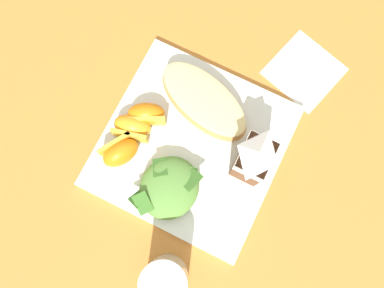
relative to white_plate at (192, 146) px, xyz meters
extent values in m
plane|color=#C67A33|center=(0.00, 0.00, -0.01)|extent=(3.00, 3.00, 0.00)
cube|color=white|center=(0.00, 0.00, 0.00)|extent=(0.28, 0.28, 0.02)
ellipsoid|color=tan|center=(-0.07, -0.01, 0.02)|extent=(0.13, 0.19, 0.03)
ellipsoid|color=brown|center=(-0.07, -0.01, 0.03)|extent=(0.11, 0.17, 0.01)
ellipsoid|color=#EAD184|center=(-0.07, -0.01, 0.04)|extent=(0.12, 0.18, 0.01)
ellipsoid|color=#5B8E3D|center=(0.08, 0.00, 0.03)|extent=(0.10, 0.09, 0.04)
cube|color=#5B8E3D|center=(0.08, 0.00, 0.03)|extent=(0.03, 0.04, 0.02)
cube|color=#336023|center=(0.11, -0.03, 0.04)|extent=(0.04, 0.03, 0.02)
cube|color=#3D7028|center=(0.06, -0.03, 0.04)|extent=(0.04, 0.03, 0.02)
cube|color=#3D7028|center=(0.05, 0.03, 0.04)|extent=(0.04, 0.03, 0.01)
cube|color=#3D7028|center=(0.12, -0.02, 0.04)|extent=(0.04, 0.04, 0.01)
cube|color=#4C8433|center=(0.05, 0.02, 0.03)|extent=(0.04, 0.03, 0.01)
cube|color=#336023|center=(0.07, -0.01, 0.03)|extent=(0.04, 0.03, 0.02)
cube|color=brown|center=(-0.01, 0.10, 0.05)|extent=(0.06, 0.04, 0.09)
cube|color=white|center=(-0.01, 0.10, 0.08)|extent=(0.06, 0.05, 0.03)
pyramid|color=white|center=(-0.01, 0.10, 0.11)|extent=(0.06, 0.04, 0.02)
ellipsoid|color=orange|center=(-0.01, -0.09, 0.03)|extent=(0.06, 0.07, 0.04)
cube|color=gold|center=(0.00, -0.08, 0.03)|extent=(0.03, 0.05, 0.03)
ellipsoid|color=orange|center=(0.02, -0.10, 0.03)|extent=(0.05, 0.07, 0.04)
cube|color=gold|center=(0.03, -0.09, 0.03)|extent=(0.02, 0.06, 0.03)
ellipsoid|color=orange|center=(0.06, -0.09, 0.03)|extent=(0.07, 0.06, 0.04)
cube|color=gold|center=(0.06, -0.11, 0.03)|extent=(0.05, 0.03, 0.03)
cube|color=white|center=(-0.21, 0.11, -0.01)|extent=(0.14, 0.14, 0.00)
cylinder|color=silver|center=(0.20, 0.06, 0.04)|extent=(0.07, 0.07, 0.10)
camera|label=1|loc=(0.11, 0.06, 0.62)|focal=36.00mm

